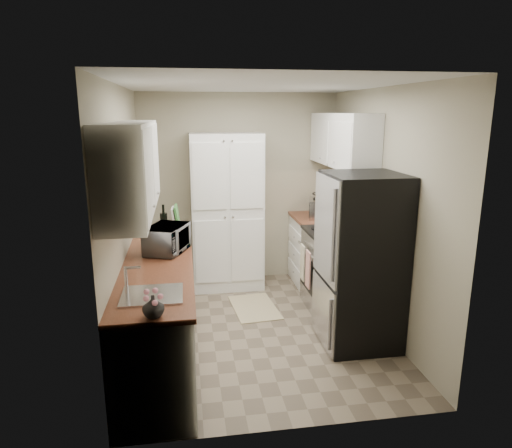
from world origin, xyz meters
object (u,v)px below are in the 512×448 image
Objects in this scene: electric_range at (336,270)px; refrigerator at (361,261)px; pantry_cabinet at (227,212)px; toaster_oven at (322,208)px; microwave at (167,239)px; wine_bottle at (164,222)px.

refrigerator reaches higher than electric_range.
pantry_cabinet is 4.72× the size of toaster_oven.
microwave reaches higher than toaster_oven.
wine_bottle is (-1.94, 0.17, 0.60)m from electric_range.
microwave is (-0.71, -1.37, 0.05)m from pantry_cabinet.
electric_range is 2.02m from microwave.
electric_range is at bearing -55.66° from microwave.
pantry_cabinet is at bearing -6.29° from microwave.
electric_range is 0.66× the size of refrigerator.
pantry_cabinet is 1.23m from toaster_oven.
refrigerator is (1.14, -1.73, -0.15)m from pantry_cabinet.
microwave is at bearing -166.83° from electric_range.
pantry_cabinet is 2.07m from refrigerator.
refrigerator is 2.15m from wine_bottle.
toaster_oven is at bearing 16.75° from wine_bottle.
refrigerator reaches higher than microwave.
toaster_oven is at bearing -7.37° from pantry_cabinet.
electric_range is 3.52× the size of wine_bottle.
pantry_cabinet reaches higher than refrigerator.
pantry_cabinet reaches higher than microwave.
refrigerator is at bearing -27.00° from wine_bottle.
wine_bottle is (-0.76, -0.76, 0.08)m from pantry_cabinet.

